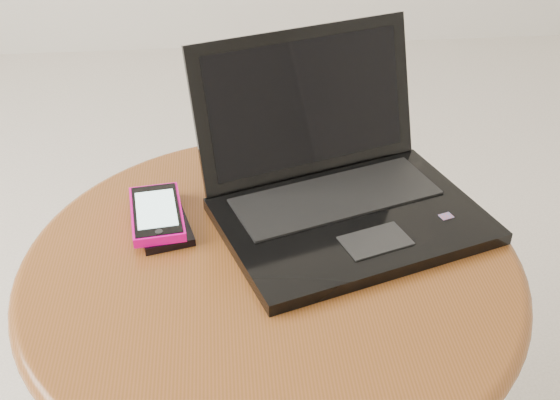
{
  "coord_description": "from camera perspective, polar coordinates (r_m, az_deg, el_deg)",
  "views": [
    {
      "loc": [
        -0.03,
        -0.68,
        1.07
      ],
      "look_at": [
        0.03,
        0.04,
        0.57
      ],
      "focal_mm": 44.44,
      "sensor_mm": 36.0,
      "label": 1
    }
  ],
  "objects": [
    {
      "name": "laptop",
      "position": [
        0.95,
        4.8,
        1.25
      ],
      "size": [
        0.41,
        0.39,
        0.22
      ],
      "color": "black",
      "rests_on": "table"
    },
    {
      "name": "phone_black",
      "position": [
        0.95,
        -9.73,
        -1.68
      ],
      "size": [
        0.09,
        0.14,
        0.01
      ],
      "color": "black",
      "rests_on": "table"
    },
    {
      "name": "phone_pink",
      "position": [
        0.94,
        -10.12,
        -1.07
      ],
      "size": [
        0.08,
        0.13,
        0.02
      ],
      "color": "#F60190",
      "rests_on": "phone_black"
    },
    {
      "name": "table",
      "position": [
        0.96,
        -0.69,
        -9.91
      ],
      "size": [
        0.64,
        0.64,
        0.51
      ],
      "color": "brown",
      "rests_on": "ground"
    }
  ]
}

